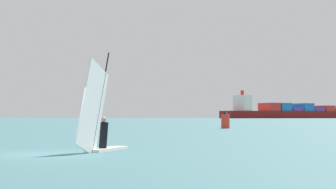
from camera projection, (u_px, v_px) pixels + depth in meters
name	position (u px, v px, depth m)	size (l,w,h in m)	color
ground_plane	(50.00, 154.00, 19.20)	(4000.00, 4000.00, 0.00)	#386066
windsurfer	(100.00, 127.00, 20.70)	(1.80, 3.94, 4.23)	white
cargo_ship	(291.00, 112.00, 677.02)	(200.88, 109.66, 34.69)	maroon
channel_buoy	(225.00, 120.00, 63.23)	(1.03, 1.03, 2.23)	red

